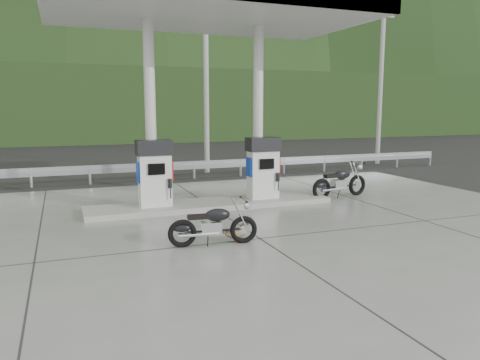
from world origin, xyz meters
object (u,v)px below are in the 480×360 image
object	(u,v)px
motorcycle_left	(213,226)
motorcycle_right	(340,182)
duck	(235,233)
gas_pump_left	(155,173)
gas_pump_right	(263,168)

from	to	relation	value
motorcycle_left	motorcycle_right	world-z (taller)	motorcycle_right
duck	gas_pump_left	bearing A→B (deg)	112.93
gas_pump_left	motorcycle_left	size ratio (longest dim) A/B	1.03
duck	motorcycle_right	bearing A→B (deg)	43.31
gas_pump_right	motorcycle_left	bearing A→B (deg)	-126.81
motorcycle_right	duck	xyz separation A→B (m)	(-4.82, -3.50, -0.28)
gas_pump_right	motorcycle_right	size ratio (longest dim) A/B	0.90
motorcycle_left	duck	size ratio (longest dim) A/B	3.17
gas_pump_right	duck	xyz separation A→B (m)	(-2.20, -3.57, -0.85)
duck	motorcycle_left	bearing A→B (deg)	-170.64
gas_pump_right	motorcycle_right	distance (m)	2.68
motorcycle_left	duck	distance (m)	0.53
gas_pump_left	gas_pump_right	bearing A→B (deg)	0.00
gas_pump_right	motorcycle_right	world-z (taller)	gas_pump_right
motorcycle_left	gas_pump_right	bearing A→B (deg)	60.23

